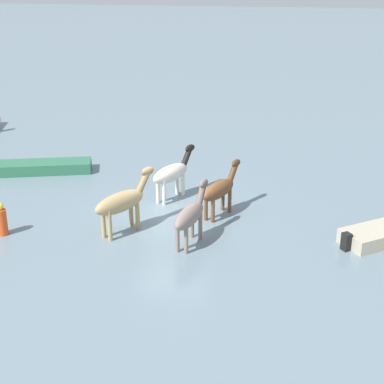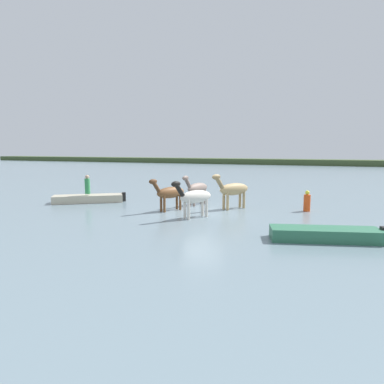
% 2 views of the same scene
% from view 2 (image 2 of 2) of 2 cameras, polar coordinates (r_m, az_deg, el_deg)
% --- Properties ---
extents(ground_plane, '(196.95, 196.95, 0.00)m').
position_cam_2_polar(ground_plane, '(18.42, 1.45, -3.23)').
color(ground_plane, slate).
extents(distant_shoreline, '(177.25, 6.00, 2.40)m').
position_cam_2_polar(distant_shoreline, '(76.81, 17.92, 4.39)').
color(distant_shoreline, '#3E502C').
rests_on(distant_shoreline, ground_plane).
extents(horse_dun_straggler, '(1.47, 2.31, 1.88)m').
position_cam_2_polar(horse_dun_straggler, '(16.39, 0.41, -0.86)').
color(horse_dun_straggler, silver).
rests_on(horse_dun_straggler, ground_plane).
extents(horse_dark_mare, '(1.74, 2.39, 2.01)m').
position_cam_2_polar(horse_dark_mare, '(19.02, 6.92, 0.44)').
color(horse_dark_mare, tan).
rests_on(horse_dark_mare, ground_plane).
extents(horse_pinto_flank, '(1.35, 2.25, 1.81)m').
position_cam_2_polar(horse_pinto_flank, '(18.33, -3.83, -0.14)').
color(horse_pinto_flank, brown).
rests_on(horse_pinto_flank, ground_plane).
extents(horse_rear_stallion, '(0.99, 2.38, 1.85)m').
position_cam_2_polar(horse_rear_stallion, '(20.24, 0.81, 0.63)').
color(horse_rear_stallion, gray).
rests_on(horse_rear_stallion, ground_plane).
extents(boat_dinghy_port, '(4.12, 3.44, 0.73)m').
position_cam_2_polar(boat_dinghy_port, '(22.34, -17.04, -1.27)').
color(boat_dinghy_port, '#B7AD93').
rests_on(boat_dinghy_port, ground_plane).
extents(boat_skiff_near, '(4.17, 2.16, 0.72)m').
position_cam_2_polar(boat_skiff_near, '(13.46, 21.68, -6.97)').
color(boat_skiff_near, '#2D6B4C').
rests_on(boat_skiff_near, ground_plane).
extents(person_spotter_bow, '(0.32, 0.32, 1.19)m').
position_cam_2_polar(person_spotter_bow, '(21.96, -17.27, 1.11)').
color(person_spotter_bow, '#338C4C').
rests_on(person_spotter_bow, boat_dinghy_port).
extents(buoy_channel_marker, '(0.36, 0.36, 1.14)m').
position_cam_2_polar(buoy_channel_marker, '(19.29, 18.87, -1.60)').
color(buoy_channel_marker, '#E54C19').
rests_on(buoy_channel_marker, ground_plane).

